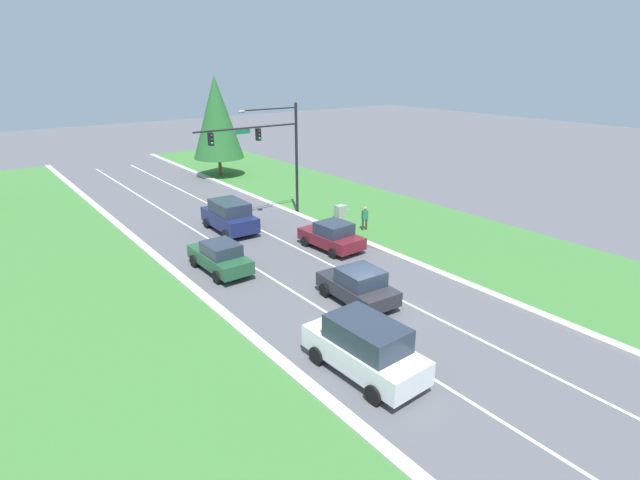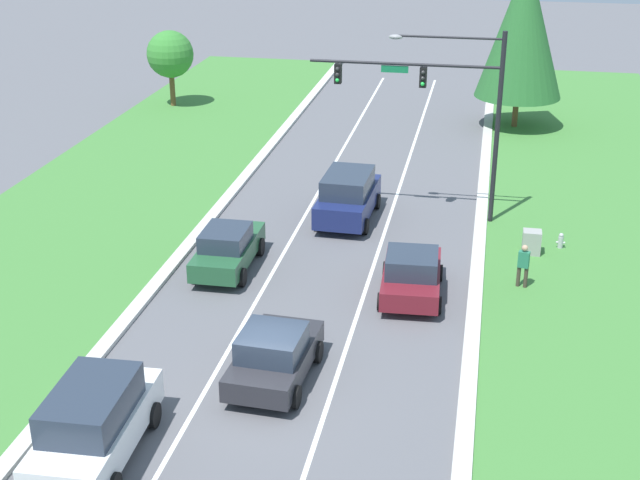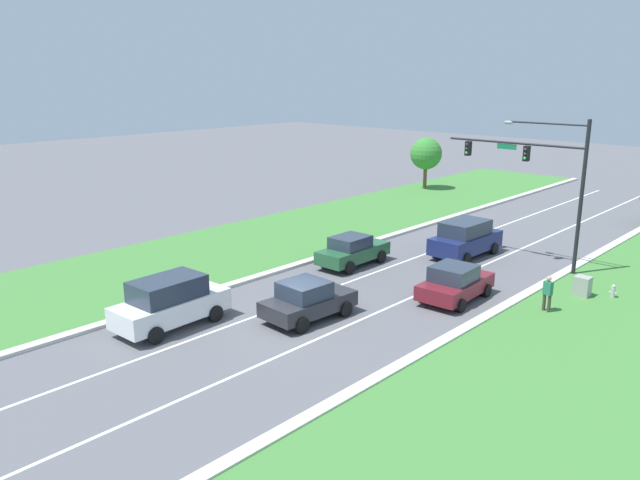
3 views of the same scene
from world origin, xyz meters
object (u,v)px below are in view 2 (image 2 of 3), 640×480
utility_cabinet (531,243)px  conifer_near_right_tree (523,27)px  traffic_signal_mast (444,96)px  oak_near_left_tree (170,54)px  white_suv (94,422)px  fire_hydrant (561,242)px  pedestrian (523,265)px  burgundy_sedan (412,274)px  forest_sedan (228,248)px  charcoal_sedan (274,355)px  navy_suv (348,196)px

utility_cabinet → conifer_near_right_tree: bearing=91.6°
traffic_signal_mast → oak_near_left_tree: size_ratio=1.71×
white_suv → utility_cabinet: (11.16, 15.09, -0.57)m
utility_cabinet → fire_hydrant: bearing=33.4°
fire_hydrant → pedestrian: bearing=-112.1°
utility_cabinet → oak_near_left_tree: size_ratio=0.22×
burgundy_sedan → oak_near_left_tree: (-17.01, 23.15, 2.40)m
forest_sedan → white_suv: bearing=-90.9°
forest_sedan → utility_cabinet: forest_sedan is taller
forest_sedan → pedestrian: 10.75m
burgundy_sedan → conifer_near_right_tree: 23.20m
charcoal_sedan → pedestrian: (7.21, 7.60, 0.09)m
utility_cabinet → pedestrian: size_ratio=0.60×
burgundy_sedan → fire_hydrant: burgundy_sedan is taller
navy_suv → white_suv: size_ratio=0.99×
burgundy_sedan → conifer_near_right_tree: size_ratio=0.45×
burgundy_sedan → charcoal_sedan: charcoal_sedan is taller
oak_near_left_tree → navy_suv: bearing=-50.3°
charcoal_sedan → oak_near_left_tree: size_ratio=0.90×
pedestrian → conifer_near_right_tree: bearing=-76.9°
burgundy_sedan → forest_sedan: (-6.92, 0.91, 0.02)m
traffic_signal_mast → white_suv: (-7.35, -18.19, -4.25)m
forest_sedan → fire_hydrant: forest_sedan is taller
white_suv → forest_sedan: white_suv is taller
pedestrian → oak_near_left_tree: (-20.83, 21.83, 2.29)m
fire_hydrant → conifer_near_right_tree: bearing=95.5°
utility_cabinet → fire_hydrant: utility_cabinet is taller
conifer_near_right_tree → utility_cabinet: bearing=-88.4°
navy_suv → utility_cabinet: size_ratio=4.79×
burgundy_sedan → forest_sedan: size_ratio=0.95×
fire_hydrant → navy_suv: bearing=169.6°
traffic_signal_mast → charcoal_sedan: traffic_signal_mast is taller
navy_suv → pedestrian: (7.17, -5.39, -0.12)m
navy_suv → charcoal_sedan: bearing=-88.4°
forest_sedan → pedestrian: bearing=1.4°
forest_sedan → conifer_near_right_tree: conifer_near_right_tree is taller
utility_cabinet → oak_near_left_tree: (-21.22, 18.79, 2.72)m
utility_cabinet → forest_sedan: bearing=-162.8°
utility_cabinet → oak_near_left_tree: bearing=138.5°
utility_cabinet → conifer_near_right_tree: (-0.52, 18.03, 5.16)m
traffic_signal_mast → white_suv: traffic_signal_mast is taller
traffic_signal_mast → forest_sedan: traffic_signal_mast is taller
charcoal_sedan → utility_cabinet: 13.08m
burgundy_sedan → fire_hydrant: 7.42m
forest_sedan → charcoal_sedan: bearing=-64.7°
white_suv → oak_near_left_tree: bearing=104.3°
white_suv → burgundy_sedan: bearing=54.9°
traffic_signal_mast → burgundy_sedan: traffic_signal_mast is taller
traffic_signal_mast → forest_sedan: bearing=-138.2°
charcoal_sedan → pedestrian: bearing=49.6°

